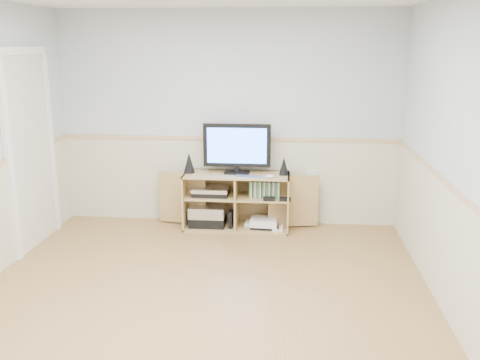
% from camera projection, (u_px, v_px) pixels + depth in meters
% --- Properties ---
extents(room, '(4.04, 4.54, 2.54)m').
position_uv_depth(room, '(190.00, 160.00, 4.23)').
color(room, tan).
rests_on(room, ground).
extents(media_cabinet, '(1.90, 0.46, 0.65)m').
position_uv_depth(media_cabinet, '(237.00, 199.00, 6.29)').
color(media_cabinet, tan).
rests_on(media_cabinet, floor).
extents(monitor, '(0.78, 0.18, 0.58)m').
position_uv_depth(monitor, '(237.00, 147.00, 6.13)').
color(monitor, black).
rests_on(monitor, media_cabinet).
extents(speaker_left, '(0.13, 0.13, 0.24)m').
position_uv_depth(speaker_left, '(189.00, 163.00, 6.20)').
color(speaker_left, black).
rests_on(speaker_left, media_cabinet).
extents(speaker_right, '(0.11, 0.11, 0.21)m').
position_uv_depth(speaker_right, '(284.00, 166.00, 6.10)').
color(speaker_right, black).
rests_on(speaker_right, media_cabinet).
extents(keyboard, '(0.32, 0.18, 0.01)m').
position_uv_depth(keyboard, '(248.00, 177.00, 6.01)').
color(keyboard, silver).
rests_on(keyboard, media_cabinet).
extents(mouse, '(0.11, 0.09, 0.04)m').
position_uv_depth(mouse, '(270.00, 176.00, 5.98)').
color(mouse, white).
rests_on(mouse, media_cabinet).
extents(av_components, '(0.51, 0.31, 0.47)m').
position_uv_depth(av_components, '(209.00, 209.00, 6.29)').
color(av_components, black).
rests_on(av_components, media_cabinet).
extents(game_consoles, '(0.45, 0.30, 0.11)m').
position_uv_depth(game_consoles, '(263.00, 223.00, 6.26)').
color(game_consoles, white).
rests_on(game_consoles, media_cabinet).
extents(game_cases, '(0.34, 0.14, 0.19)m').
position_uv_depth(game_cases, '(264.00, 189.00, 6.15)').
color(game_cases, '#3F8C3F').
rests_on(game_cases, media_cabinet).
extents(wall_outlet, '(0.12, 0.03, 0.12)m').
position_uv_depth(wall_outlet, '(312.00, 175.00, 6.32)').
color(wall_outlet, white).
rests_on(wall_outlet, wall_back).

